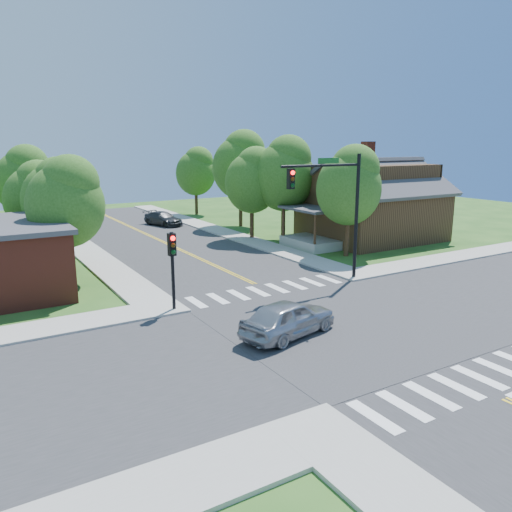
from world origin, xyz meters
TOP-DOWN VIEW (x-y plane):
  - ground at (0.00, 0.00)m, footprint 100.00×100.00m
  - road_ns at (0.00, 0.00)m, footprint 10.00×90.00m
  - road_ew at (0.00, 0.00)m, footprint 90.00×10.00m
  - intersection_patch at (0.00, 0.00)m, footprint 10.20×10.20m
  - sidewalk_ne at (15.82, 15.82)m, footprint 40.00×40.00m
  - crosswalk_north at (0.00, 6.20)m, footprint 8.85×2.00m
  - crosswalk_south at (0.00, -6.20)m, footprint 8.85×2.00m
  - centerline at (0.00, 0.00)m, footprint 0.30×90.00m
  - signal_mast_ne at (3.91, 5.59)m, footprint 5.30×0.42m
  - signal_pole_nw at (-5.60, 5.58)m, footprint 0.34×0.42m
  - house_ne at (15.11, 14.23)m, footprint 13.05×8.80m
  - tree_e_a at (9.36, 10.45)m, footprint 4.55×4.32m
  - tree_e_b at (8.87, 17.64)m, footprint 4.97×4.72m
  - tree_e_c at (9.34, 25.55)m, footprint 5.32×5.05m
  - tree_e_d at (9.08, 35.10)m, footprint 4.38×4.16m
  - tree_w_a at (-8.61, 13.29)m, footprint 4.23×4.02m
  - tree_w_b at (-9.30, 20.06)m, footprint 3.96×3.76m
  - tree_w_c at (-9.00, 27.73)m, footprint 4.54×4.31m
  - tree_w_d at (-8.92, 37.29)m, footprint 3.45×3.27m
  - tree_house at (6.97, 19.44)m, footprint 4.44×4.22m
  - tree_bldg at (-8.40, 17.84)m, footprint 4.10×3.90m
  - car_silver at (-2.77, 0.25)m, footprint 3.86×5.29m
  - car_dgrey at (3.02, 29.71)m, footprint 4.38×5.49m

SIDE VIEW (x-z plane):
  - ground at x=0.00m, z-range 0.00..0.00m
  - intersection_patch at x=0.00m, z-range -0.03..0.03m
  - road_ns at x=0.00m, z-range 0.00..0.04m
  - road_ew at x=0.00m, z-range 0.01..0.04m
  - crosswalk_north at x=0.00m, z-range 0.04..0.05m
  - crosswalk_south at x=0.00m, z-range 0.04..0.05m
  - centerline at x=0.00m, z-range 0.04..0.05m
  - sidewalk_ne at x=15.82m, z-range 0.00..0.14m
  - car_dgrey at x=3.02m, z-range 0.00..1.29m
  - car_silver at x=-2.77m, z-range 0.00..1.52m
  - signal_pole_nw at x=-5.60m, z-range 0.76..4.56m
  - house_ne at x=15.11m, z-range -0.23..6.88m
  - tree_w_d at x=-8.92m, z-range 0.90..6.76m
  - tree_w_b at x=-9.30m, z-range 1.04..7.77m
  - tree_bldg at x=-8.40m, z-range 1.08..8.06m
  - tree_w_a at x=-8.61m, z-range 1.11..8.31m
  - signal_mast_ne at x=3.91m, z-range 1.25..8.45m
  - tree_e_d at x=9.08m, z-range 1.15..8.59m
  - tree_house at x=6.97m, z-range 1.17..8.72m
  - tree_w_c at x=-9.00m, z-range 1.20..8.91m
  - tree_e_a at x=9.36m, z-range 1.20..8.93m
  - tree_e_b at x=8.87m, z-range 1.31..9.76m
  - tree_e_c at x=9.34m, z-range 1.40..10.45m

